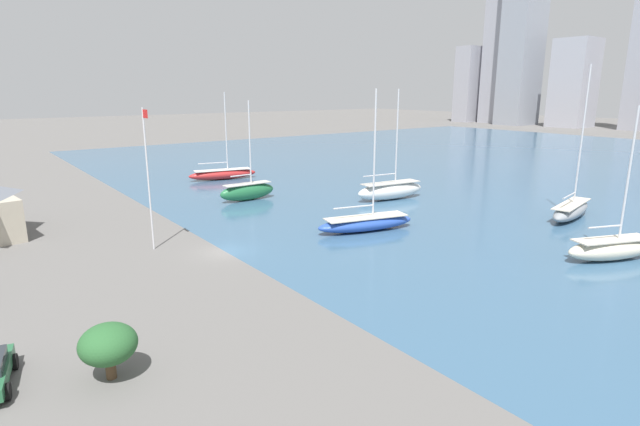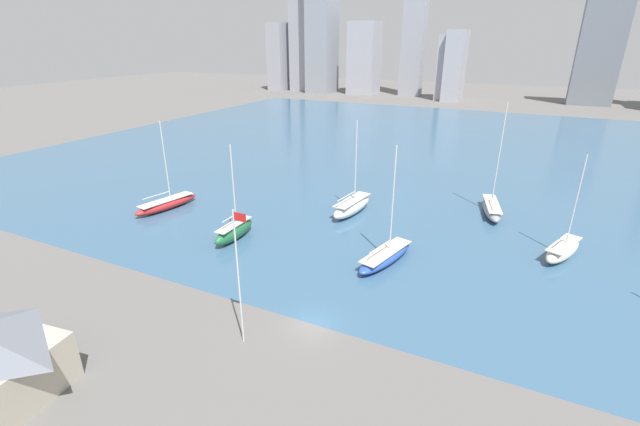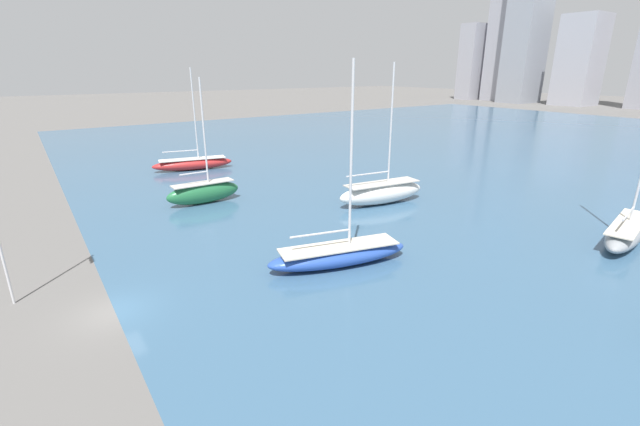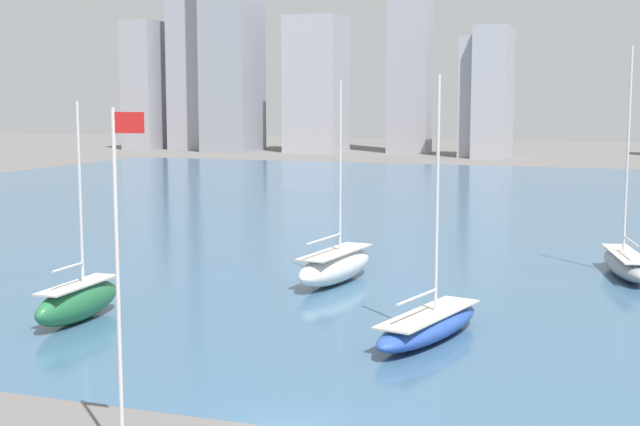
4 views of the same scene
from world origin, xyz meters
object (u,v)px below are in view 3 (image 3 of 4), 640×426
(sailboat_red, at_px, (193,163))
(sailboat_green, at_px, (204,192))
(sailboat_gray, at_px, (627,231))
(sailboat_blue, at_px, (339,254))
(sailboat_white, at_px, (382,192))

(sailboat_red, bearing_deg, sailboat_green, -3.75)
(sailboat_gray, height_order, sailboat_red, sailboat_gray)
(sailboat_blue, xyz_separation_m, sailboat_gray, (9.61, 21.39, 0.13))
(sailboat_white, xyz_separation_m, sailboat_blue, (9.22, -12.41, -0.34))
(sailboat_blue, bearing_deg, sailboat_red, -168.56)
(sailboat_red, relative_size, sailboat_green, 1.08)
(sailboat_green, bearing_deg, sailboat_gray, 38.60)
(sailboat_red, xyz_separation_m, sailboat_green, (15.85, -4.24, 0.30))
(sailboat_blue, relative_size, sailboat_gray, 0.85)
(sailboat_blue, height_order, sailboat_red, sailboat_blue)
(sailboat_red, height_order, sailboat_green, sailboat_red)
(sailboat_white, bearing_deg, sailboat_gray, 33.05)
(sailboat_white, distance_m, sailboat_gray, 20.87)
(sailboat_blue, distance_m, sailboat_gray, 23.45)
(sailboat_blue, height_order, sailboat_green, sailboat_blue)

